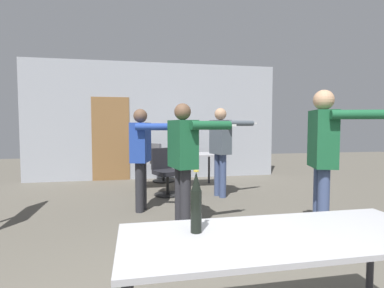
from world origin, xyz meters
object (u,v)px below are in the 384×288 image
person_right_polo (221,143)px  beer_bottle (196,203)px  person_left_plaid (184,154)px  drink_cup (192,151)px  office_chair_mid_tucked (161,164)px  office_chair_near_pushed (166,173)px  person_far_watching (142,150)px  person_center_tall (324,149)px

person_right_polo → beer_bottle: person_right_polo is taller
person_left_plaid → drink_cup: size_ratio=14.47×
office_chair_mid_tucked → office_chair_near_pushed: bearing=-34.0°
person_right_polo → office_chair_mid_tucked: bearing=-167.4°
office_chair_near_pushed → drink_cup: size_ratio=7.97×
person_far_watching → office_chair_mid_tucked: 2.47m
person_right_polo → office_chair_near_pushed: bearing=-127.1°
person_center_tall → beer_bottle: size_ratio=4.83×
person_far_watching → person_right_polo: bearing=129.8°
person_far_watching → beer_bottle: bearing=19.9°
beer_bottle → drink_cup: (0.92, 4.87, -0.12)m
drink_cup → office_chair_mid_tucked: bearing=138.0°
person_far_watching → office_chair_mid_tucked: (0.51, 2.36, -0.53)m
person_right_polo → drink_cup: bearing=179.7°
person_far_watching → office_chair_mid_tucked: bearing=-176.6°
person_far_watching → office_chair_mid_tucked: size_ratio=1.73×
person_center_tall → office_chair_near_pushed: size_ratio=1.96×
person_right_polo → beer_bottle: size_ratio=4.59×
person_right_polo → person_left_plaid: size_ratio=1.02×
office_chair_mid_tucked → drink_cup: size_ratio=8.23×
person_right_polo → office_chair_near_pushed: person_right_polo is taller
person_left_plaid → person_far_watching: bearing=-161.3°
person_far_watching → office_chair_near_pushed: size_ratio=1.78×
person_left_plaid → beer_bottle: (-0.29, -2.21, -0.08)m
person_far_watching → person_center_tall: person_center_tall is taller
person_far_watching → office_chair_near_pushed: 1.26m
person_center_tall → office_chair_mid_tucked: bearing=-140.2°
person_far_watching → drink_cup: size_ratio=14.20×
person_far_watching → office_chair_near_pushed: person_far_watching is taller
person_left_plaid → beer_bottle: 2.23m
person_right_polo → person_far_watching: bearing=-83.6°
person_center_tall → office_chair_near_pushed: (-1.60, 2.63, -0.66)m
person_right_polo → beer_bottle: 3.97m
person_center_tall → person_left_plaid: (-1.56, 0.72, -0.09)m
person_right_polo → office_chair_near_pushed: (-1.01, 0.35, -0.60)m
person_left_plaid → drink_cup: 2.74m
person_center_tall → office_chair_mid_tucked: (-1.58, 3.96, -0.63)m
office_chair_near_pushed → drink_cup: bearing=-152.9°
person_left_plaid → office_chair_mid_tucked: 3.29m
person_center_tall → beer_bottle: 2.38m
person_left_plaid → office_chair_mid_tucked: bearing=168.0°
person_far_watching → office_chair_near_pushed: (0.49, 1.03, -0.55)m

